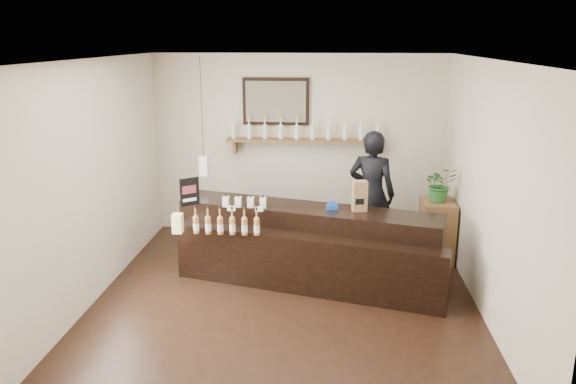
{
  "coord_description": "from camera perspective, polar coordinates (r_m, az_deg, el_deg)",
  "views": [
    {
      "loc": [
        0.53,
        -6.11,
        3.03
      ],
      "look_at": [
        -0.02,
        0.7,
        1.14
      ],
      "focal_mm": 35.0,
      "sensor_mm": 36.0,
      "label": 1
    }
  ],
  "objects": [
    {
      "name": "shopkeeper",
      "position": [
        7.94,
        8.52,
        0.62
      ],
      "size": [
        0.85,
        0.68,
        2.04
      ],
      "primitive_type": "imported",
      "rotation": [
        0.0,
        0.0,
        2.85
      ],
      "color": "black",
      "rests_on": "ground"
    },
    {
      "name": "side_cabinet",
      "position": [
        8.1,
        14.85,
        -3.81
      ],
      "size": [
        0.43,
        0.59,
        0.86
      ],
      "color": "brown",
      "rests_on": "ground"
    },
    {
      "name": "promo_sign",
      "position": [
        7.26,
        -9.97,
        0.02
      ],
      "size": [
        0.22,
        0.17,
        0.36
      ],
      "color": "black",
      "rests_on": "counter"
    },
    {
      "name": "counter",
      "position": [
        7.17,
        1.9,
        -5.67
      ],
      "size": [
        3.42,
        1.74,
        1.1
      ],
      "color": "black",
      "rests_on": "ground"
    },
    {
      "name": "ground",
      "position": [
        6.84,
        -0.32,
        -10.83
      ],
      "size": [
        5.0,
        5.0,
        0.0
      ],
      "primitive_type": "plane",
      "color": "black",
      "rests_on": "ground"
    },
    {
      "name": "potted_plant",
      "position": [
        7.91,
        15.18,
        0.79
      ],
      "size": [
        0.52,
        0.47,
        0.49
      ],
      "primitive_type": "imported",
      "rotation": [
        0.0,
        0.0,
        0.24
      ],
      "color": "#266127",
      "rests_on": "side_cabinet"
    },
    {
      "name": "back_wall_decor",
      "position": [
        8.61,
        -0.02,
        6.98
      ],
      "size": [
        2.66,
        0.96,
        1.69
      ],
      "color": "brown",
      "rests_on": "ground"
    },
    {
      "name": "tape_dispenser",
      "position": [
        7.04,
        4.52,
        -1.42
      ],
      "size": [
        0.15,
        0.08,
        0.12
      ],
      "color": "blue",
      "rests_on": "counter"
    },
    {
      "name": "room_shell",
      "position": [
        6.27,
        -0.34,
        3.25
      ],
      "size": [
        5.0,
        5.0,
        5.0
      ],
      "color": "beige",
      "rests_on": "ground"
    },
    {
      "name": "paper_bag",
      "position": [
        6.98,
        7.29,
        -0.4
      ],
      "size": [
        0.2,
        0.16,
        0.38
      ],
      "color": "olive",
      "rests_on": "counter"
    }
  ]
}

